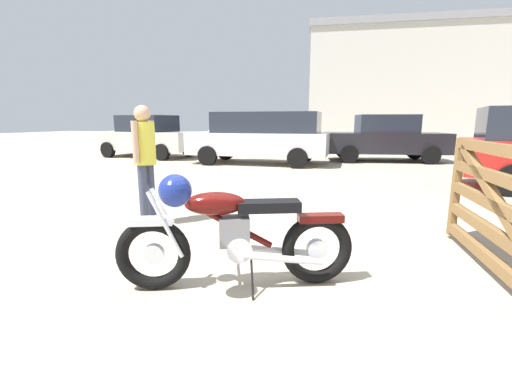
{
  "coord_description": "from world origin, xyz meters",
  "views": [
    {
      "loc": [
        0.81,
        -3.02,
        1.45
      ],
      "look_at": [
        -0.14,
        0.3,
        0.75
      ],
      "focal_mm": 24.62,
      "sensor_mm": 36.0,
      "label": 1
    }
  ],
  "objects_px": {
    "silver_sedan_mid": "(148,136)",
    "vintage_motorcycle": "(231,234)",
    "pale_sedan_back": "(261,136)",
    "bystander": "(145,153)",
    "red_hatchback_near": "(261,132)",
    "blue_hatchback_right": "(385,138)"
  },
  "relations": [
    {
      "from": "red_hatchback_near",
      "to": "blue_hatchback_right",
      "type": "bearing_deg",
      "value": -22.02
    },
    {
      "from": "red_hatchback_near",
      "to": "pale_sedan_back",
      "type": "bearing_deg",
      "value": -75.16
    },
    {
      "from": "vintage_motorcycle",
      "to": "red_hatchback_near",
      "type": "height_order",
      "value": "red_hatchback_near"
    },
    {
      "from": "vintage_motorcycle",
      "to": "bystander",
      "type": "height_order",
      "value": "bystander"
    },
    {
      "from": "blue_hatchback_right",
      "to": "silver_sedan_mid",
      "type": "xyz_separation_m",
      "value": [
        -9.12,
        -1.08,
        0.0
      ]
    },
    {
      "from": "pale_sedan_back",
      "to": "red_hatchback_near",
      "type": "xyz_separation_m",
      "value": [
        -1.13,
        4.13,
        0.0
      ]
    },
    {
      "from": "vintage_motorcycle",
      "to": "silver_sedan_mid",
      "type": "bearing_deg",
      "value": -75.2
    },
    {
      "from": "red_hatchback_near",
      "to": "bystander",
      "type": "bearing_deg",
      "value": -83.24
    },
    {
      "from": "bystander",
      "to": "silver_sedan_mid",
      "type": "distance_m",
      "value": 9.95
    },
    {
      "from": "vintage_motorcycle",
      "to": "red_hatchback_near",
      "type": "xyz_separation_m",
      "value": [
        -3.27,
        13.05,
        0.45
      ]
    },
    {
      "from": "bystander",
      "to": "pale_sedan_back",
      "type": "bearing_deg",
      "value": 95.02
    },
    {
      "from": "silver_sedan_mid",
      "to": "vintage_motorcycle",
      "type": "bearing_deg",
      "value": -45.97
    },
    {
      "from": "silver_sedan_mid",
      "to": "bystander",
      "type": "bearing_deg",
      "value": -49.28
    },
    {
      "from": "red_hatchback_near",
      "to": "silver_sedan_mid",
      "type": "relative_size",
      "value": 1.07
    },
    {
      "from": "vintage_motorcycle",
      "to": "pale_sedan_back",
      "type": "xyz_separation_m",
      "value": [
        -2.13,
        8.92,
        0.45
      ]
    },
    {
      "from": "bystander",
      "to": "silver_sedan_mid",
      "type": "relative_size",
      "value": 0.38
    },
    {
      "from": "pale_sedan_back",
      "to": "silver_sedan_mid",
      "type": "relative_size",
      "value": 1.07
    },
    {
      "from": "bystander",
      "to": "pale_sedan_back",
      "type": "xyz_separation_m",
      "value": [
        -0.34,
        7.41,
        -0.08
      ]
    },
    {
      "from": "vintage_motorcycle",
      "to": "pale_sedan_back",
      "type": "height_order",
      "value": "pale_sedan_back"
    },
    {
      "from": "vintage_motorcycle",
      "to": "silver_sedan_mid",
      "type": "distance_m",
      "value": 12.21
    },
    {
      "from": "vintage_motorcycle",
      "to": "blue_hatchback_right",
      "type": "relative_size",
      "value": 0.45
    },
    {
      "from": "silver_sedan_mid",
      "to": "pale_sedan_back",
      "type": "bearing_deg",
      "value": -2.82
    }
  ]
}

